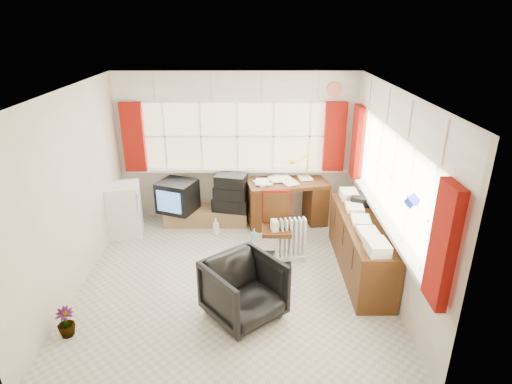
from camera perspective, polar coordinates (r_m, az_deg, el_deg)
ground at (r=5.91m, az=-2.95°, el=-11.40°), size 4.00×4.00×0.00m
room_walls at (r=5.23m, az=-3.27°, el=2.40°), size 4.00×4.00×4.00m
window_back at (r=7.25m, az=-2.45°, el=3.50°), size 3.70×0.12×3.60m
window_right at (r=5.69m, az=16.82°, el=-2.93°), size 0.12×3.70×3.60m
curtains at (r=6.15m, az=5.82°, el=4.94°), size 3.83×3.83×1.15m
overhead_cabinets at (r=6.03m, az=6.59°, el=12.32°), size 3.98×3.98×0.48m
desk at (r=7.22m, az=4.11°, el=-1.07°), size 1.40×0.87×0.80m
desk_lamp at (r=7.18m, az=6.86°, el=4.02°), size 0.17×0.15×0.42m
task_chair at (r=6.14m, az=2.73°, el=-4.23°), size 0.43×0.45×1.01m
office_chair at (r=5.06m, az=-1.61°, el=-12.90°), size 1.10×1.11×0.73m
radiator at (r=6.18m, az=4.57°, el=-6.92°), size 0.47×0.25×0.66m
credenza at (r=6.05m, az=13.76°, el=-6.87°), size 0.50×2.00×0.85m
file_tray at (r=6.46m, az=13.98°, el=-0.86°), size 0.39×0.44×0.12m
tv_bench at (r=7.39m, az=-6.68°, el=-3.12°), size 1.40×0.50×0.25m
crt_tv at (r=7.25m, az=-10.44°, el=-0.55°), size 0.73×0.70×0.52m
hifi_stack at (r=7.16m, az=-3.30°, el=-0.21°), size 0.67×0.51×0.63m
mini_fridge at (r=7.17m, az=-17.10°, el=-2.24°), size 0.58×0.58×0.84m
spray_bottle_a at (r=6.96m, az=-5.35°, el=-4.61°), size 0.11×0.11×0.28m
spray_bottle_b at (r=6.74m, az=-0.25°, el=-5.77°), size 0.12×0.12×0.21m
flower_vase at (r=5.33m, az=-24.05°, el=-15.59°), size 0.25×0.25×0.35m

